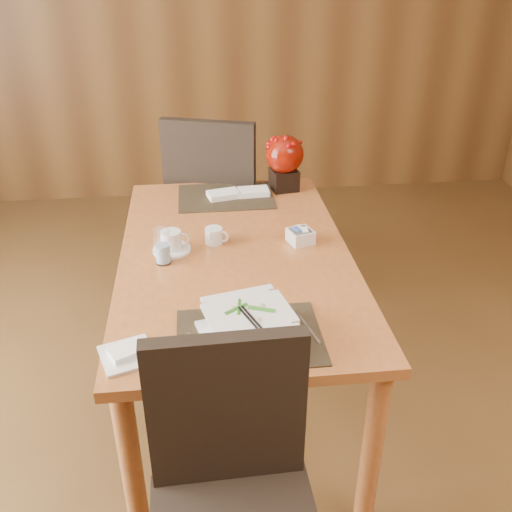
{
  "coord_description": "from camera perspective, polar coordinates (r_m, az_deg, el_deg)",
  "views": [
    {
      "loc": [
        -0.14,
        -1.36,
        1.84
      ],
      "look_at": [
        0.05,
        0.35,
        0.87
      ],
      "focal_mm": 40.0,
      "sensor_mm": 36.0,
      "label": 1
    }
  ],
  "objects": [
    {
      "name": "coffee_cup",
      "position": [
        2.27,
        -8.47,
        1.35
      ],
      "size": [
        0.15,
        0.15,
        0.09
      ],
      "rotation": [
        0.0,
        0.0,
        -0.07
      ],
      "color": "white",
      "rests_on": "dining_table"
    },
    {
      "name": "near_chair",
      "position": [
        1.65,
        -2.35,
        -22.45
      ],
      "size": [
        0.46,
        0.47,
        0.97
      ],
      "rotation": [
        0.0,
        0.0,
        0.03
      ],
      "color": "black",
      "rests_on": "ground"
    },
    {
      "name": "sugar_caddy",
      "position": [
        2.32,
        4.47,
        1.99
      ],
      "size": [
        0.12,
        0.12,
        0.06
      ],
      "primitive_type": "cube",
      "rotation": [
        0.0,
        0.0,
        0.31
      ],
      "color": "white",
      "rests_on": "dining_table"
    },
    {
      "name": "back_wall",
      "position": [
        4.39,
        -5.01,
        23.48
      ],
      "size": [
        5.0,
        0.02,
        2.8
      ],
      "primitive_type": "cube",
      "color": "brown",
      "rests_on": "ground"
    },
    {
      "name": "bread_plate",
      "position": [
        1.76,
        -12.76,
        -9.65
      ],
      "size": [
        0.19,
        0.19,
        0.01
      ],
      "primitive_type": "cube",
      "rotation": [
        0.0,
        0.0,
        0.33
      ],
      "color": "white",
      "rests_on": "dining_table"
    },
    {
      "name": "dining_table",
      "position": [
        2.3,
        -2.05,
        -1.76
      ],
      "size": [
        0.9,
        1.5,
        0.75
      ],
      "color": "#AE6330",
      "rests_on": "ground"
    },
    {
      "name": "soup_setting",
      "position": [
        1.74,
        -0.68,
        -7.16
      ],
      "size": [
        0.33,
        0.33,
        0.11
      ],
      "rotation": [
        0.0,
        0.0,
        0.23
      ],
      "color": "white",
      "rests_on": "dining_table"
    },
    {
      "name": "far_chair",
      "position": [
        3.1,
        -3.95,
        5.72
      ],
      "size": [
        0.62,
        0.62,
        1.06
      ],
      "rotation": [
        0.0,
        0.0,
        2.83
      ],
      "color": "black",
      "rests_on": "ground"
    },
    {
      "name": "placemat_far",
      "position": [
        2.74,
        -3.02,
        5.95
      ],
      "size": [
        0.45,
        0.33,
        0.01
      ],
      "primitive_type": "cube",
      "color": "black",
      "rests_on": "dining_table"
    },
    {
      "name": "placemat_near",
      "position": [
        1.79,
        -0.66,
        -8.07
      ],
      "size": [
        0.45,
        0.33,
        0.01
      ],
      "primitive_type": "cube",
      "color": "black",
      "rests_on": "dining_table"
    },
    {
      "name": "berry_decor",
      "position": [
        2.78,
        2.87,
        9.63
      ],
      "size": [
        0.18,
        0.18,
        0.27
      ],
      "rotation": [
        0.0,
        0.0,
        0.17
      ],
      "color": "black",
      "rests_on": "dining_table"
    },
    {
      "name": "creamer_jug",
      "position": [
        2.31,
        -4.24,
        2.03
      ],
      "size": [
        0.12,
        0.12,
        0.07
      ],
      "primitive_type": null,
      "rotation": [
        0.0,
        0.0,
        -0.42
      ],
      "color": "white",
      "rests_on": "dining_table"
    },
    {
      "name": "ground",
      "position": [
        2.29,
        -0.4,
        -23.98
      ],
      "size": [
        6.0,
        6.0,
        0.0
      ],
      "primitive_type": "plane",
      "color": "brown",
      "rests_on": "ground"
    },
    {
      "name": "water_glass",
      "position": [
        2.17,
        -9.35,
        0.98
      ],
      "size": [
        0.08,
        0.08,
        0.14
      ],
      "primitive_type": "cylinder",
      "rotation": [
        0.0,
        0.0,
        -0.26
      ],
      "color": "silver",
      "rests_on": "dining_table"
    },
    {
      "name": "napkins_far",
      "position": [
        2.74,
        -1.55,
        6.33
      ],
      "size": [
        0.3,
        0.14,
        0.03
      ],
      "primitive_type": null,
      "rotation": [
        0.0,
        0.0,
        0.13
      ],
      "color": "white",
      "rests_on": "dining_table"
    }
  ]
}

